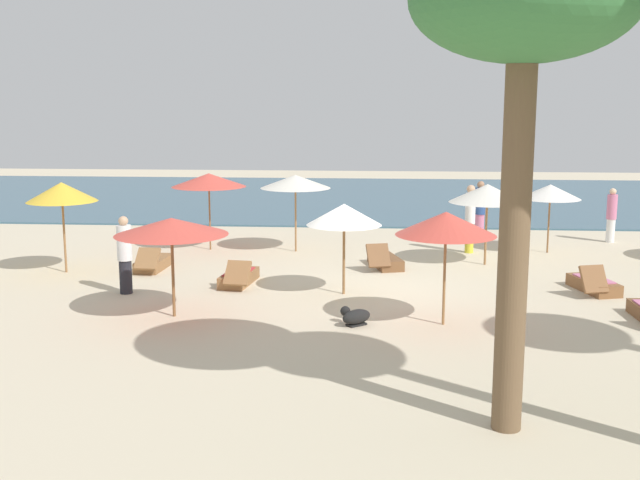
% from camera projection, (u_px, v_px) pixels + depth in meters
% --- Properties ---
extents(ground_plane, '(60.00, 60.00, 0.00)m').
position_uv_depth(ground_plane, '(363.00, 292.00, 18.23)').
color(ground_plane, beige).
extents(ocean_water, '(48.00, 16.00, 0.06)m').
position_uv_depth(ocean_water, '(370.00, 198.00, 34.91)').
color(ocean_water, '#3D6075').
rests_on(ocean_water, ground_plane).
extents(umbrella_0, '(2.16, 2.16, 2.25)m').
position_uv_depth(umbrella_0, '(209.00, 180.00, 22.95)').
color(umbrella_0, brown).
rests_on(umbrella_0, ground_plane).
extents(umbrella_1, '(2.02, 2.02, 2.17)m').
position_uv_depth(umbrella_1, '(487.00, 193.00, 20.89)').
color(umbrella_1, olive).
rests_on(umbrella_1, ground_plane).
extents(umbrella_3, '(1.77, 1.77, 2.32)m').
position_uv_depth(umbrella_3, '(62.00, 192.00, 19.93)').
color(umbrella_3, olive).
rests_on(umbrella_3, ground_plane).
extents(umbrella_4, '(2.02, 2.02, 2.23)m').
position_uv_depth(umbrella_4, '(295.00, 182.00, 22.68)').
color(umbrella_4, olive).
rests_on(umbrella_4, ground_plane).
extents(umbrella_5, '(1.72, 1.72, 1.98)m').
position_uv_depth(umbrella_5, '(550.00, 192.00, 22.54)').
color(umbrella_5, brown).
rests_on(umbrella_5, ground_plane).
extents(umbrella_6, '(1.96, 1.96, 2.25)m').
position_uv_depth(umbrella_6, '(446.00, 224.00, 15.30)').
color(umbrella_6, olive).
rests_on(umbrella_6, ground_plane).
extents(umbrella_7, '(1.70, 1.70, 2.07)m').
position_uv_depth(umbrella_7, '(344.00, 215.00, 17.76)').
color(umbrella_7, olive).
rests_on(umbrella_7, ground_plane).
extents(umbrella_8, '(2.30, 2.30, 2.04)m').
position_uv_depth(umbrella_8, '(171.00, 226.00, 15.91)').
color(umbrella_8, brown).
rests_on(umbrella_8, ground_plane).
extents(lounger_0, '(0.69, 1.74, 0.66)m').
position_uv_depth(lounger_0, '(153.00, 263.00, 20.61)').
color(lounger_0, olive).
rests_on(lounger_0, ground_plane).
extents(lounger_4, '(1.02, 1.76, 0.72)m').
position_uv_depth(lounger_4, '(385.00, 261.00, 20.88)').
color(lounger_4, brown).
rests_on(lounger_4, ground_plane).
extents(lounger_5, '(0.81, 1.76, 0.68)m').
position_uv_depth(lounger_5, '(239.00, 277.00, 18.97)').
color(lounger_5, olive).
rests_on(lounger_5, ground_plane).
extents(lounger_6, '(1.01, 1.75, 0.73)m').
position_uv_depth(lounger_6, '(594.00, 284.00, 18.25)').
color(lounger_6, brown).
rests_on(lounger_6, ground_plane).
extents(person_1, '(0.41, 0.41, 1.96)m').
position_uv_depth(person_1, '(470.00, 217.00, 22.65)').
color(person_1, yellow).
rests_on(person_1, ground_plane).
extents(person_2, '(0.45, 0.45, 1.83)m').
position_uv_depth(person_2, '(480.00, 210.00, 24.86)').
color(person_2, '#D17299').
rests_on(person_2, ground_plane).
extents(person_3, '(0.47, 0.47, 1.79)m').
position_uv_depth(person_3, '(125.00, 254.00, 17.98)').
color(person_3, '#26262D').
rests_on(person_3, ground_plane).
extents(person_4, '(0.34, 0.34, 1.68)m').
position_uv_depth(person_4, '(611.00, 215.00, 24.32)').
color(person_4, white).
rests_on(person_4, ground_plane).
extents(palm_3, '(2.89, 2.89, 6.43)m').
position_uv_depth(palm_3, '(524.00, 14.00, 9.80)').
color(palm_3, brown).
rests_on(palm_3, ground_plane).
extents(dog, '(0.69, 0.64, 0.34)m').
position_uv_depth(dog, '(355.00, 316.00, 15.59)').
color(dog, black).
rests_on(dog, ground_plane).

